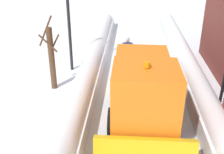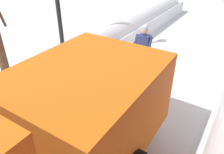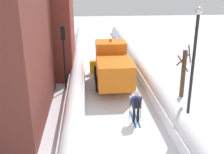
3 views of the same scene
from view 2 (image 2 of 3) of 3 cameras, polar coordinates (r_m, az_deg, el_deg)
skier at (r=7.79m, az=8.08°, el=7.58°), size 0.62×1.80×1.81m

